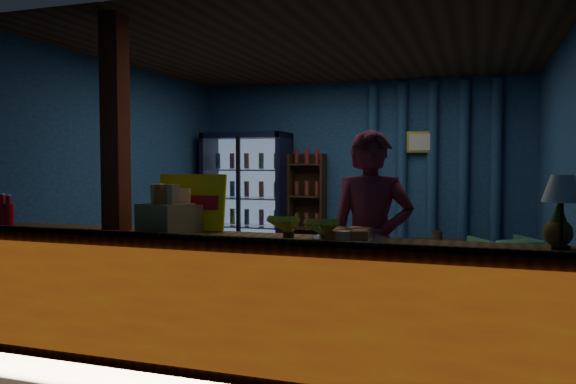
% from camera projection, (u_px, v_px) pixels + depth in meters
% --- Properties ---
extents(ground, '(4.60, 4.60, 0.00)m').
position_uv_depth(ground, '(315.00, 305.00, 5.83)').
color(ground, '#515154').
rests_on(ground, ground).
extents(room_walls, '(4.60, 4.60, 4.60)m').
position_uv_depth(room_walls, '(316.00, 154.00, 5.75)').
color(room_walls, navy).
rests_on(room_walls, ground).
extents(counter, '(4.40, 0.57, 0.99)m').
position_uv_depth(counter, '(242.00, 303.00, 4.00)').
color(counter, brown).
rests_on(counter, ground).
extents(support_post, '(0.16, 0.16, 2.60)m').
position_uv_depth(support_post, '(116.00, 186.00, 4.30)').
color(support_post, maroon).
rests_on(support_post, ground).
extents(beverage_cooler, '(1.20, 0.62, 1.90)m').
position_uv_depth(beverage_cooler, '(249.00, 200.00, 8.09)').
color(beverage_cooler, black).
rests_on(beverage_cooler, ground).
extents(bottle_shelf, '(0.50, 0.28, 1.60)m').
position_uv_depth(bottle_shelf, '(308.00, 211.00, 7.96)').
color(bottle_shelf, '#3D2713').
rests_on(bottle_shelf, ground).
extents(curtain_folds, '(1.74, 0.14, 2.50)m').
position_uv_depth(curtain_folds, '(432.00, 176.00, 7.46)').
color(curtain_folds, navy).
rests_on(curtain_folds, room_walls).
extents(framed_picture, '(0.36, 0.04, 0.28)m').
position_uv_depth(framed_picture, '(421.00, 142.00, 7.45)').
color(framed_picture, gold).
rests_on(framed_picture, room_walls).
extents(shopkeeper, '(0.67, 0.48, 1.72)m').
position_uv_depth(shopkeeper, '(371.00, 245.00, 4.17)').
color(shopkeeper, maroon).
rests_on(shopkeeper, ground).
extents(green_chair, '(0.89, 0.90, 0.61)m').
position_uv_depth(green_chair, '(505.00, 262.00, 6.57)').
color(green_chair, '#53A762').
rests_on(green_chair, ground).
extents(side_table, '(0.61, 0.45, 0.65)m').
position_uv_depth(side_table, '(437.00, 262.00, 6.79)').
color(side_table, '#3D2713').
rests_on(side_table, ground).
extents(yellow_sign, '(0.55, 0.15, 0.44)m').
position_uv_depth(yellow_sign, '(191.00, 202.00, 4.34)').
color(yellow_sign, yellow).
rests_on(yellow_sign, counter).
extents(soda_bottles, '(0.23, 0.17, 0.28)m').
position_uv_depth(soda_bottles, '(6.00, 214.00, 4.55)').
color(soda_bottles, red).
rests_on(soda_bottles, counter).
extents(snack_box_left, '(0.41, 0.36, 0.37)m').
position_uv_depth(snack_box_left, '(165.00, 216.00, 4.16)').
color(snack_box_left, '#A38A4F').
rests_on(snack_box_left, counter).
extents(snack_box_centre, '(0.37, 0.32, 0.33)m').
position_uv_depth(snack_box_centre, '(176.00, 216.00, 4.24)').
color(snack_box_centre, '#A38A4F').
rests_on(snack_box_centre, counter).
extents(pastry_tray, '(0.50, 0.50, 0.08)m').
position_uv_depth(pastry_tray, '(349.00, 237.00, 3.76)').
color(pastry_tray, silver).
rests_on(pastry_tray, counter).
extents(banana_bunches, '(0.56, 0.32, 0.19)m').
position_uv_depth(banana_bunches, '(305.00, 227.00, 3.79)').
color(banana_bunches, gold).
rests_on(banana_bunches, counter).
extents(table_lamp, '(0.23, 0.23, 0.46)m').
position_uv_depth(table_lamp, '(562.00, 192.00, 3.29)').
color(table_lamp, black).
rests_on(table_lamp, counter).
extents(pineapple, '(0.17, 0.17, 0.30)m').
position_uv_depth(pineapple, '(558.00, 228.00, 3.43)').
color(pineapple, brown).
rests_on(pineapple, counter).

